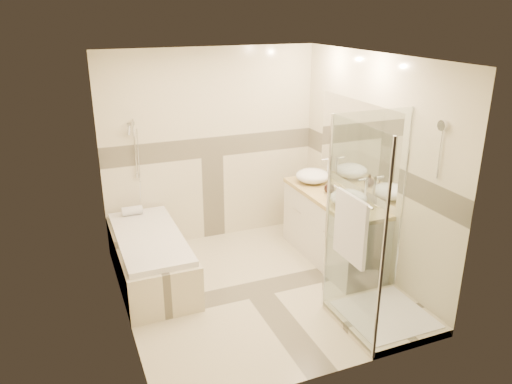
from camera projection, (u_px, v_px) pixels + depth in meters
name	position (u px, v px, depth m)	size (l,w,h in m)	color
room	(261.00, 181.00, 5.13)	(2.82, 3.02, 2.52)	beige
bathtub	(151.00, 255.00, 5.63)	(0.75, 1.70, 0.56)	beige
vanity	(332.00, 228.00, 6.05)	(0.58, 1.62, 0.85)	silver
shower_enclosure	(374.00, 275.00, 4.82)	(0.96, 0.93, 2.04)	beige
vessel_sink_near	(313.00, 176.00, 6.31)	(0.43, 0.43, 0.17)	white
vessel_sink_far	(349.00, 198.00, 5.58)	(0.42, 0.42, 0.17)	white
faucet_near	(328.00, 167.00, 6.35)	(0.12, 0.03, 0.30)	silver
faucet_far	(365.00, 188.00, 5.62)	(0.12, 0.03, 0.30)	silver
amenity_bottle_a	(338.00, 193.00, 5.77)	(0.07, 0.07, 0.14)	black
amenity_bottle_b	(329.00, 187.00, 5.95)	(0.12, 0.12, 0.16)	black
folded_towels	(307.00, 176.00, 6.46)	(0.14, 0.23, 0.07)	silver
rolled_towel	(132.00, 211.00, 6.06)	(0.11, 0.11, 0.24)	silver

